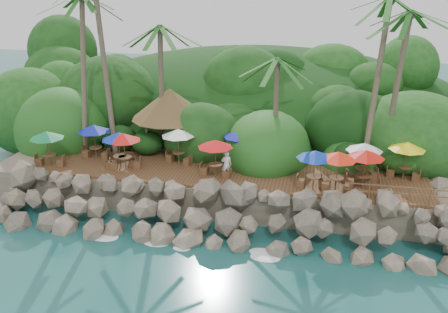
# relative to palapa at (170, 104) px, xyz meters

# --- Properties ---
(ground) EXTENTS (140.00, 140.00, 0.00)m
(ground) POSITION_rel_palapa_xyz_m (4.77, -9.66, -5.79)
(ground) COLOR #19514F
(ground) RESTS_ON ground
(land_base) EXTENTS (32.00, 25.20, 2.10)m
(land_base) POSITION_rel_palapa_xyz_m (4.77, 6.34, -4.74)
(land_base) COLOR gray
(land_base) RESTS_ON ground
(jungle_hill) EXTENTS (44.80, 28.00, 15.40)m
(jungle_hill) POSITION_rel_palapa_xyz_m (4.77, 13.84, -5.79)
(jungle_hill) COLOR #143811
(jungle_hill) RESTS_ON ground
(seawall) EXTENTS (29.00, 4.00, 2.30)m
(seawall) POSITION_rel_palapa_xyz_m (4.77, -7.66, -4.64)
(seawall) COLOR gray
(seawall) RESTS_ON ground
(terrace) EXTENTS (26.00, 5.00, 0.20)m
(terrace) POSITION_rel_palapa_xyz_m (4.77, -3.66, -3.59)
(terrace) COLOR brown
(terrace) RESTS_ON land_base
(jungle_foliage) EXTENTS (44.00, 16.00, 12.00)m
(jungle_foliage) POSITION_rel_palapa_xyz_m (4.77, 5.34, -5.79)
(jungle_foliage) COLOR #143811
(jungle_foliage) RESTS_ON ground
(foam_line) EXTENTS (25.20, 0.80, 0.06)m
(foam_line) POSITION_rel_palapa_xyz_m (4.77, -9.36, -5.76)
(foam_line) COLOR white
(foam_line) RESTS_ON ground
(palms) EXTENTS (27.18, 7.23, 13.59)m
(palms) POSITION_rel_palapa_xyz_m (4.44, -0.91, 6.53)
(palms) COLOR brown
(palms) RESTS_ON ground
(palapa) EXTENTS (5.71, 5.71, 4.60)m
(palapa) POSITION_rel_palapa_xyz_m (0.00, 0.00, 0.00)
(palapa) COLOR brown
(palapa) RESTS_ON ground
(dining_clusters) EXTENTS (25.48, 5.34, 2.47)m
(dining_clusters) POSITION_rel_palapa_xyz_m (5.11, -3.83, -1.44)
(dining_clusters) COLOR brown
(dining_clusters) RESTS_ON terrace
(railing) EXTENTS (6.10, 0.10, 1.00)m
(railing) POSITION_rel_palapa_xyz_m (15.44, -6.01, -2.89)
(railing) COLOR brown
(railing) RESTS_ON terrace
(waiter) EXTENTS (0.73, 0.57, 1.78)m
(waiter) POSITION_rel_palapa_xyz_m (5.11, -4.50, -2.60)
(waiter) COLOR white
(waiter) RESTS_ON terrace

